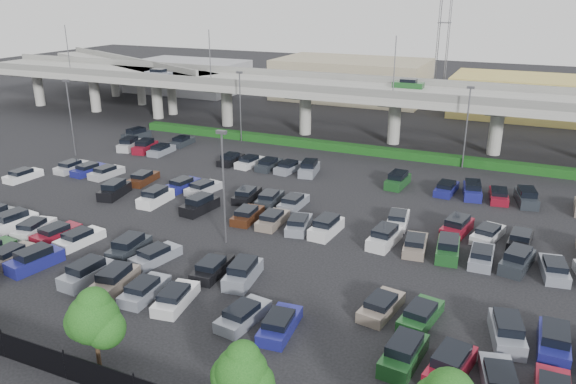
{
  "coord_description": "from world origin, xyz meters",
  "views": [
    {
      "loc": [
        23.84,
        -47.32,
        21.35
      ],
      "look_at": [
        1.84,
        1.43,
        2.0
      ],
      "focal_mm": 35.0,
      "sensor_mm": 36.0,
      "label": 1
    }
  ],
  "objects": [
    {
      "name": "fence",
      "position": [
        -0.05,
        -28.0,
        0.9
      ],
      "size": [
        70.0,
        0.1,
        2.0
      ],
      "color": "black",
      "rests_on": "ground"
    },
    {
      "name": "parked_cars",
      "position": [
        0.57,
        -3.88,
        0.63
      ],
      "size": [
        63.14,
        41.66,
        1.67
      ],
      "color": "gray",
      "rests_on": "ground"
    },
    {
      "name": "ground",
      "position": [
        0.0,
        0.0,
        0.0
      ],
      "size": [
        280.0,
        280.0,
        0.0
      ],
      "primitive_type": "plane",
      "color": "black"
    },
    {
      "name": "distant_buildings",
      "position": [
        12.38,
        61.81,
        3.74
      ],
      "size": [
        138.0,
        24.0,
        9.0
      ],
      "color": "gray",
      "rests_on": "ground"
    },
    {
      "name": "overpass",
      "position": [
        -0.18,
        31.99,
        6.97
      ],
      "size": [
        150.0,
        13.0,
        15.8
      ],
      "color": "gray",
      "rests_on": "ground"
    },
    {
      "name": "comm_tower",
      "position": [
        4.0,
        74.0,
        15.61
      ],
      "size": [
        2.4,
        2.4,
        30.0
      ],
      "color": "#545359",
      "rests_on": "ground"
    },
    {
      "name": "light_poles",
      "position": [
        -4.13,
        2.0,
        6.24
      ],
      "size": [
        66.9,
        48.38,
        10.3
      ],
      "color": "#545359",
      "rests_on": "ground"
    },
    {
      "name": "on_ramp",
      "position": [
        -52.1,
        43.05,
        6.86
      ],
      "size": [
        50.93,
        30.13,
        8.8
      ],
      "color": "gray",
      "rests_on": "ground"
    },
    {
      "name": "hedge",
      "position": [
        0.0,
        25.0,
        0.55
      ],
      "size": [
        66.0,
        1.6,
        1.1
      ],
      "primitive_type": "cube",
      "color": "#113A10",
      "rests_on": "ground"
    },
    {
      "name": "tree_row",
      "position": [
        0.7,
        -26.53,
        3.52
      ],
      "size": [
        65.07,
        3.66,
        5.94
      ],
      "color": "#332316",
      "rests_on": "ground"
    }
  ]
}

